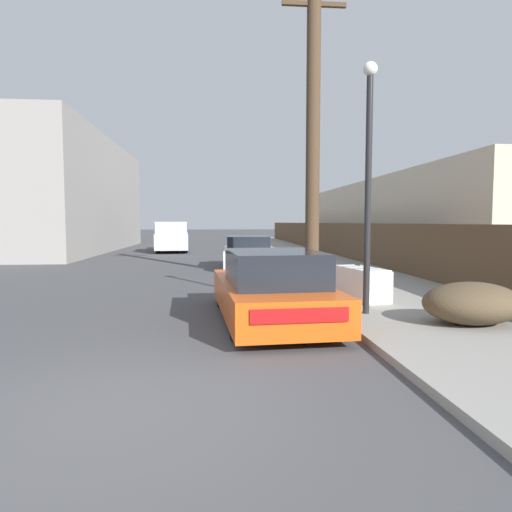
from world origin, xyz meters
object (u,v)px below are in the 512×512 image
parked_sports_car_red (271,289)px  brush_pile (472,303)px  discarded_fridge (361,283)px  pickup_truck (172,237)px  utility_pole (313,128)px  street_lamp (368,169)px  car_parked_mid (248,253)px

parked_sports_car_red → brush_pile: parked_sports_car_red is taller
discarded_fridge → brush_pile: discarded_fridge is taller
pickup_truck → utility_pole: bearing=105.6°
discarded_fridge → street_lamp: (-0.42, -1.59, 2.32)m
car_parked_mid → pickup_truck: bearing=112.7°
car_parked_mid → brush_pile: (2.98, -10.87, -0.13)m
car_parked_mid → street_lamp: (1.52, -9.83, 2.18)m
car_parked_mid → utility_pole: size_ratio=0.49×
pickup_truck → utility_pole: utility_pole is taller
car_parked_mid → brush_pile: bearing=-72.7°
pickup_truck → discarded_fridge: bearing=103.8°
pickup_truck → utility_pole: 16.80m
parked_sports_car_red → car_parked_mid: size_ratio=1.09×
discarded_fridge → street_lamp: bearing=-115.5°
parked_sports_car_red → brush_pile: (3.24, -1.08, -0.12)m
discarded_fridge → street_lamp: street_lamp is taller
parked_sports_car_red → car_parked_mid: bearing=84.7°
car_parked_mid → parked_sports_car_red: bearing=-89.6°
parked_sports_car_red → street_lamp: bearing=-5.1°
utility_pole → brush_pile: (1.49, -5.74, -4.00)m
discarded_fridge → parked_sports_car_red: (-2.20, -1.55, 0.12)m
car_parked_mid → street_lamp: street_lamp is taller
brush_pile → discarded_fridge: bearing=111.6°
parked_sports_car_red → utility_pole: (1.76, 4.65, 3.89)m
street_lamp → car_parked_mid: bearing=98.8°
street_lamp → brush_pile: 2.93m
brush_pile → utility_pole: bearing=104.5°
utility_pole → street_lamp: size_ratio=1.87×
pickup_truck → street_lamp: size_ratio=1.27×
parked_sports_car_red → pickup_truck: pickup_truck is taller
parked_sports_car_red → car_parked_mid: 9.79m
brush_pile → parked_sports_car_red: bearing=161.5°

